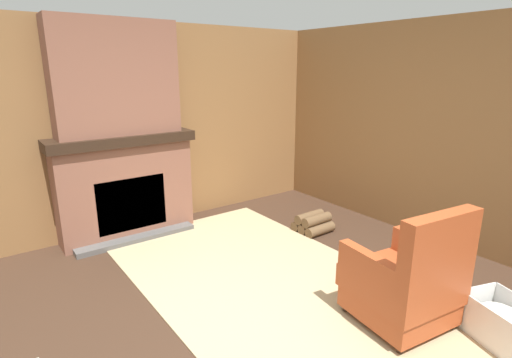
{
  "coord_description": "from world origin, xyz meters",
  "views": [
    {
      "loc": [
        1.86,
        -1.4,
        1.91
      ],
      "look_at": [
        -1.06,
        0.75,
        0.9
      ],
      "focal_mm": 28.0,
      "sensor_mm": 36.0,
      "label": 1
    }
  ],
  "objects_px": {
    "laundry_basket": "(505,323)",
    "oil_lamp_vase": "(94,128)",
    "armchair": "(406,283)",
    "firewood_stack": "(313,223)",
    "storage_case": "(153,125)"
  },
  "relations": [
    {
      "from": "laundry_basket",
      "to": "oil_lamp_vase",
      "type": "relative_size",
      "value": 2.28
    },
    {
      "from": "armchair",
      "to": "firewood_stack",
      "type": "bearing_deg",
      "value": -15.18
    },
    {
      "from": "armchair",
      "to": "laundry_basket",
      "type": "xyz_separation_m",
      "value": [
        0.56,
        0.4,
        -0.2
      ]
    },
    {
      "from": "oil_lamp_vase",
      "to": "laundry_basket",
      "type": "bearing_deg",
      "value": 26.39
    },
    {
      "from": "firewood_stack",
      "to": "oil_lamp_vase",
      "type": "bearing_deg",
      "value": -121.36
    },
    {
      "from": "armchair",
      "to": "oil_lamp_vase",
      "type": "relative_size",
      "value": 3.7
    },
    {
      "from": "laundry_basket",
      "to": "storage_case",
      "type": "bearing_deg",
      "value": -162.76
    },
    {
      "from": "oil_lamp_vase",
      "to": "storage_case",
      "type": "height_order",
      "value": "oil_lamp_vase"
    },
    {
      "from": "firewood_stack",
      "to": "laundry_basket",
      "type": "height_order",
      "value": "laundry_basket"
    },
    {
      "from": "laundry_basket",
      "to": "oil_lamp_vase",
      "type": "height_order",
      "value": "oil_lamp_vase"
    },
    {
      "from": "laundry_basket",
      "to": "storage_case",
      "type": "relative_size",
      "value": 2.6
    },
    {
      "from": "laundry_basket",
      "to": "storage_case",
      "type": "distance_m",
      "value": 3.88
    },
    {
      "from": "oil_lamp_vase",
      "to": "firewood_stack",
      "type": "bearing_deg",
      "value": 58.64
    },
    {
      "from": "firewood_stack",
      "to": "storage_case",
      "type": "xyz_separation_m",
      "value": [
        -1.27,
        -1.43,
        1.16
      ]
    },
    {
      "from": "armchair",
      "to": "oil_lamp_vase",
      "type": "xyz_separation_m",
      "value": [
        -2.99,
        -1.36,
        0.94
      ]
    }
  ]
}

